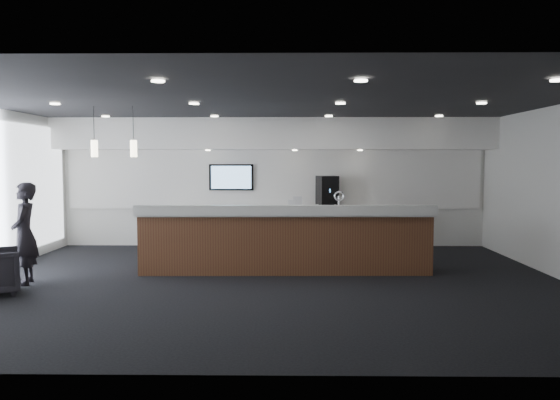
{
  "coord_description": "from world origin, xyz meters",
  "views": [
    {
      "loc": [
        0.34,
        -9.02,
        2.01
      ],
      "look_at": [
        0.19,
        1.3,
        1.29
      ],
      "focal_mm": 35.0,
      "sensor_mm": 36.0,
      "label": 1
    }
  ],
  "objects": [
    {
      "name": "pendant_left",
      "position": [
        -2.4,
        0.8,
        2.25
      ],
      "size": [
        0.12,
        0.12,
        0.3
      ],
      "primitive_type": "cylinder",
      "color": "#FCEDC5",
      "rests_on": "ceiling"
    },
    {
      "name": "alcove_panel",
      "position": [
        0.0,
        3.97,
        1.6
      ],
      "size": [
        9.8,
        0.06,
        1.4
      ],
      "primitive_type": "cube",
      "color": "white",
      "rests_on": "back_wall"
    },
    {
      "name": "soffit_bulkhead",
      "position": [
        0.0,
        3.55,
        2.65
      ],
      "size": [
        10.0,
        0.9,
        0.7
      ],
      "primitive_type": "cube",
      "color": "white",
      "rests_on": "back_wall"
    },
    {
      "name": "cup_0",
      "position": [
        1.43,
        3.55,
        0.99
      ],
      "size": [
        0.09,
        0.09,
        0.08
      ],
      "primitive_type": "imported",
      "color": "white",
      "rests_on": "back_credenza"
    },
    {
      "name": "ground",
      "position": [
        0.0,
        0.0,
        0.0
      ],
      "size": [
        10.0,
        10.0,
        0.0
      ],
      "primitive_type": "plane",
      "color": "black",
      "rests_on": "ground"
    },
    {
      "name": "wall_tv",
      "position": [
        -1.0,
        3.91,
        1.65
      ],
      "size": [
        1.05,
        0.08,
        0.62
      ],
      "color": "black",
      "rests_on": "back_wall"
    },
    {
      "name": "coffee_machine",
      "position": [
        1.26,
        3.72,
        1.32
      ],
      "size": [
        0.53,
        0.6,
        0.74
      ],
      "rotation": [
        0.0,
        0.0,
        0.26
      ],
      "color": "black",
      "rests_on": "back_credenza"
    },
    {
      "name": "pendant_right",
      "position": [
        -3.1,
        0.8,
        2.25
      ],
      "size": [
        0.12,
        0.12,
        0.3
      ],
      "primitive_type": "cylinder",
      "color": "#FCEDC5",
      "rests_on": "ceiling"
    },
    {
      "name": "service_counter",
      "position": [
        0.3,
        0.85,
        0.57
      ],
      "size": [
        5.31,
        0.96,
        1.49
      ],
      "rotation": [
        0.0,
        0.0,
        0.02
      ],
      "color": "#582E1D",
      "rests_on": "ground"
    },
    {
      "name": "back_credenza",
      "position": [
        -0.0,
        3.64,
        0.48
      ],
      "size": [
        5.06,
        0.66,
        0.95
      ],
      "color": "gray",
      "rests_on": "ground"
    },
    {
      "name": "info_sign_right",
      "position": [
        0.57,
        3.51,
        1.09
      ],
      "size": [
        0.21,
        0.04,
        0.27
      ],
      "primitive_type": "cube",
      "rotation": [
        0.0,
        0.0,
        -0.12
      ],
      "color": "silver",
      "rests_on": "back_credenza"
    },
    {
      "name": "ceiling",
      "position": [
        0.0,
        0.0,
        3.0
      ],
      "size": [
        10.0,
        8.0,
        0.02
      ],
      "primitive_type": "cube",
      "color": "black",
      "rests_on": "back_wall"
    },
    {
      "name": "cup_3",
      "position": [
        1.01,
        3.55,
        0.99
      ],
      "size": [
        0.11,
        0.11,
        0.08
      ],
      "primitive_type": "imported",
      "rotation": [
        0.0,
        0.0,
        1.94
      ],
      "color": "white",
      "rests_on": "back_credenza"
    },
    {
      "name": "cup_1",
      "position": [
        1.29,
        3.55,
        0.99
      ],
      "size": [
        0.12,
        0.12,
        0.08
      ],
      "primitive_type": "imported",
      "rotation": [
        0.0,
        0.0,
        0.65
      ],
      "color": "white",
      "rests_on": "back_credenza"
    },
    {
      "name": "cup_2",
      "position": [
        1.15,
        3.55,
        0.99
      ],
      "size": [
        0.11,
        0.11,
        0.08
      ],
      "primitive_type": "imported",
      "rotation": [
        0.0,
        0.0,
        1.29
      ],
      "color": "white",
      "rests_on": "back_credenza"
    },
    {
      "name": "ceiling_can_lights",
      "position": [
        0.0,
        0.0,
        2.97
      ],
      "size": [
        7.0,
        5.0,
        0.02
      ],
      "primitive_type": null,
      "color": "white",
      "rests_on": "ceiling"
    },
    {
      "name": "lounge_guest",
      "position": [
        -3.99,
        -0.19,
        0.84
      ],
      "size": [
        0.56,
        0.7,
        1.68
      ],
      "primitive_type": "imported",
      "rotation": [
        0.0,
        0.0,
        -1.28
      ],
      "color": "black",
      "rests_on": "ground"
    },
    {
      "name": "back_wall",
      "position": [
        0.0,
        4.0,
        1.5
      ],
      "size": [
        10.0,
        0.02,
        3.0
      ],
      "primitive_type": "cube",
      "color": "silver",
      "rests_on": "ground"
    },
    {
      "name": "info_sign_left",
      "position": [
        0.42,
        3.52,
        1.05
      ],
      "size": [
        0.14,
        0.05,
        0.2
      ],
      "primitive_type": "cube",
      "rotation": [
        0.0,
        0.0,
        -0.19
      ],
      "color": "silver",
      "rests_on": "back_credenza"
    }
  ]
}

